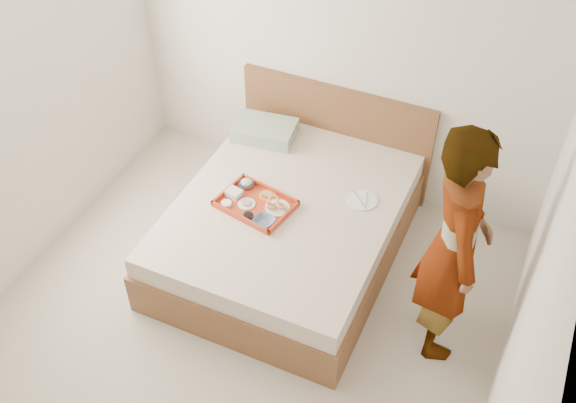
% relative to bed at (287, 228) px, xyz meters
% --- Properties ---
extents(ground, '(3.50, 4.00, 0.01)m').
position_rel_bed_xyz_m(ground, '(-0.02, -1.00, -0.27)').
color(ground, beige).
rests_on(ground, ground).
extents(wall_back, '(3.50, 0.01, 2.60)m').
position_rel_bed_xyz_m(wall_back, '(-0.02, 1.00, 1.04)').
color(wall_back, silver).
rests_on(wall_back, ground).
extents(wall_right, '(0.01, 4.00, 2.60)m').
position_rel_bed_xyz_m(wall_right, '(1.73, -1.00, 1.04)').
color(wall_right, silver).
rests_on(wall_right, ground).
extents(bed, '(1.65, 2.00, 0.53)m').
position_rel_bed_xyz_m(bed, '(0.00, 0.00, 0.00)').
color(bed, brown).
rests_on(bed, ground).
extents(headboard, '(1.65, 0.06, 0.95)m').
position_rel_bed_xyz_m(headboard, '(0.00, 0.97, 0.21)').
color(headboard, brown).
rests_on(headboard, ground).
extents(pillow, '(0.54, 0.40, 0.12)m').
position_rel_bed_xyz_m(pillow, '(-0.51, 0.65, 0.32)').
color(pillow, '#9BAF9D').
rests_on(pillow, bed).
extents(tray, '(0.59, 0.48, 0.05)m').
position_rel_bed_xyz_m(tray, '(-0.20, -0.13, 0.29)').
color(tray, red).
rests_on(tray, bed).
extents(prawn_plate, '(0.21, 0.21, 0.01)m').
position_rel_bed_xyz_m(prawn_plate, '(-0.03, -0.10, 0.29)').
color(prawn_plate, white).
rests_on(prawn_plate, tray).
extents(navy_bowl_big, '(0.18, 0.18, 0.04)m').
position_rel_bed_xyz_m(navy_bowl_big, '(-0.06, -0.28, 0.30)').
color(navy_bowl_big, '#172540').
rests_on(navy_bowl_big, tray).
extents(sauce_dish, '(0.09, 0.09, 0.03)m').
position_rel_bed_xyz_m(sauce_dish, '(-0.19, -0.27, 0.29)').
color(sauce_dish, black).
rests_on(sauce_dish, tray).
extents(meat_plate, '(0.15, 0.15, 0.01)m').
position_rel_bed_xyz_m(meat_plate, '(-0.26, -0.15, 0.28)').
color(meat_plate, white).
rests_on(meat_plate, tray).
extents(bread_plate, '(0.15, 0.15, 0.01)m').
position_rel_bed_xyz_m(bread_plate, '(-0.16, -0.01, 0.28)').
color(bread_plate, orange).
rests_on(bread_plate, tray).
extents(salad_bowl, '(0.14, 0.14, 0.04)m').
position_rel_bed_xyz_m(salad_bowl, '(-0.35, 0.03, 0.30)').
color(salad_bowl, '#172540').
rests_on(salad_bowl, tray).
extents(plastic_tub, '(0.13, 0.11, 0.05)m').
position_rel_bed_xyz_m(plastic_tub, '(-0.39, -0.10, 0.30)').
color(plastic_tub, silver).
rests_on(plastic_tub, tray).
extents(cheese_round, '(0.09, 0.09, 0.03)m').
position_rel_bed_xyz_m(cheese_round, '(-0.39, -0.22, 0.29)').
color(cheese_round, white).
rests_on(cheese_round, tray).
extents(dinner_plate, '(0.30, 0.30, 0.01)m').
position_rel_bed_xyz_m(dinner_plate, '(0.50, 0.25, 0.27)').
color(dinner_plate, white).
rests_on(dinner_plate, bed).
extents(person, '(0.63, 0.77, 1.80)m').
position_rel_bed_xyz_m(person, '(1.26, -0.28, 0.63)').
color(person, silver).
rests_on(person, ground).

